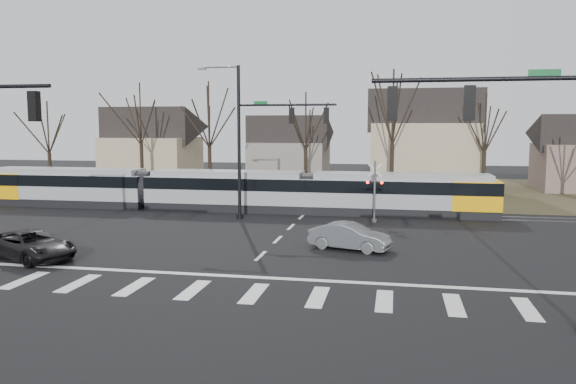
% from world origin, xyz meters
% --- Properties ---
extents(ground, '(140.00, 140.00, 0.00)m').
position_xyz_m(ground, '(0.00, 0.00, 0.00)').
color(ground, black).
extents(grass_verge, '(140.00, 28.00, 0.01)m').
position_xyz_m(grass_verge, '(0.00, 32.00, 0.01)').
color(grass_verge, '#38331E').
rests_on(grass_verge, ground).
extents(crosswalk, '(27.00, 2.60, 0.01)m').
position_xyz_m(crosswalk, '(0.00, -4.00, 0.01)').
color(crosswalk, silver).
rests_on(crosswalk, ground).
extents(stop_line, '(28.00, 0.35, 0.01)m').
position_xyz_m(stop_line, '(0.00, -1.80, 0.01)').
color(stop_line, silver).
rests_on(stop_line, ground).
extents(lane_dashes, '(0.18, 30.00, 0.01)m').
position_xyz_m(lane_dashes, '(0.00, 16.00, 0.01)').
color(lane_dashes, silver).
rests_on(lane_dashes, ground).
extents(rail_pair, '(90.00, 1.52, 0.06)m').
position_xyz_m(rail_pair, '(0.00, 15.80, 0.03)').
color(rail_pair, '#59595E').
rests_on(rail_pair, ground).
extents(tram, '(38.83, 2.88, 2.94)m').
position_xyz_m(tram, '(-6.05, 16.00, 1.60)').
color(tram, gray).
rests_on(tram, ground).
extents(sedan, '(3.71, 4.90, 1.35)m').
position_xyz_m(sedan, '(4.09, 4.21, 0.68)').
color(sedan, '#595E61').
rests_on(sedan, ground).
extents(suv, '(5.75, 6.52, 1.36)m').
position_xyz_m(suv, '(-10.44, -0.69, 0.68)').
color(suv, black).
rests_on(suv, ground).
extents(signal_pole_near_right, '(6.72, 0.44, 8.00)m').
position_xyz_m(signal_pole_near_right, '(10.11, -6.00, 5.17)').
color(signal_pole_near_right, black).
rests_on(signal_pole_near_right, ground).
extents(signal_pole_far, '(9.28, 0.44, 10.20)m').
position_xyz_m(signal_pole_far, '(-2.41, 12.50, 5.70)').
color(signal_pole_far, black).
rests_on(signal_pole_far, ground).
extents(rail_crossing_signal, '(1.08, 0.36, 4.00)m').
position_xyz_m(rail_crossing_signal, '(5.00, 12.79, 1.89)').
color(rail_crossing_signal, '#59595B').
rests_on(rail_crossing_signal, ground).
extents(tree_row, '(59.20, 7.20, 10.00)m').
position_xyz_m(tree_row, '(2.00, 26.00, 5.00)').
color(tree_row, black).
rests_on(tree_row, ground).
extents(house_a, '(9.72, 8.64, 8.60)m').
position_xyz_m(house_a, '(-20.00, 34.00, 4.46)').
color(house_a, tan).
rests_on(house_a, ground).
extents(house_b, '(8.64, 7.56, 7.65)m').
position_xyz_m(house_b, '(-5.00, 36.00, 3.97)').
color(house_b, slate).
rests_on(house_b, ground).
extents(house_c, '(10.80, 8.64, 10.10)m').
position_xyz_m(house_c, '(9.00, 33.00, 5.23)').
color(house_c, tan).
rests_on(house_c, ground).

